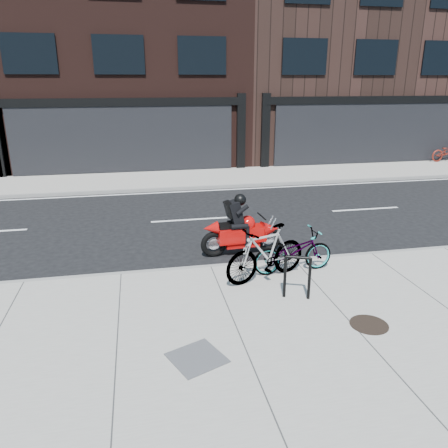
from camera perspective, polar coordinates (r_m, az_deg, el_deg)
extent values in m
plane|color=black|center=(11.85, -3.33, -2.34)|extent=(120.00, 120.00, 0.00)
cube|color=gray|center=(7.42, 2.34, -15.31)|extent=(60.00, 6.00, 0.13)
cube|color=gray|center=(19.25, -6.61, 5.85)|extent=(60.00, 3.50, 0.13)
cube|color=black|center=(25.69, -13.60, 24.70)|extent=(12.00, 10.00, 14.50)
cube|color=black|center=(28.05, 13.98, 22.04)|extent=(12.00, 10.00, 12.50)
cylinder|color=black|center=(8.57, 7.96, -6.86)|extent=(0.06, 0.06, 0.85)
cylinder|color=black|center=(8.57, 11.09, -7.03)|extent=(0.06, 0.06, 0.85)
cylinder|color=black|center=(8.40, 9.68, -4.33)|extent=(0.46, 0.22, 0.06)
imported|color=gray|center=(9.67, 9.00, -3.55)|extent=(1.87, 0.78, 0.96)
imported|color=gray|center=(9.22, 5.51, -3.77)|extent=(2.04, 1.18, 1.18)
torus|color=black|center=(11.17, 5.83, -1.97)|extent=(0.67, 0.18, 0.67)
torus|color=black|center=(10.77, -1.33, -2.65)|extent=(0.67, 0.18, 0.67)
cube|color=#AC0907|center=(10.87, 2.28, -1.32)|extent=(1.23, 0.46, 0.38)
cone|color=#AC0907|center=(11.09, 6.07, -0.68)|extent=(0.48, 0.47, 0.44)
sphere|color=#AC0907|center=(10.83, 3.06, 0.06)|extent=(0.40, 0.40, 0.40)
cube|color=black|center=(10.71, 0.75, -0.24)|extent=(0.57, 0.32, 0.12)
cylinder|color=silver|center=(10.97, -0.79, -2.35)|extent=(0.56, 0.13, 0.09)
cube|color=black|center=(10.65, 1.49, 1.57)|extent=(0.42, 0.39, 0.59)
cube|color=black|center=(10.58, 0.65, 1.93)|extent=(0.25, 0.32, 0.41)
sphere|color=black|center=(10.60, 2.13, 3.19)|extent=(0.29, 0.29, 0.29)
imported|color=maroon|center=(25.78, 27.20, 8.38)|extent=(1.90, 0.75, 0.98)
cylinder|color=black|center=(8.16, 18.41, -12.36)|extent=(0.70, 0.70, 0.02)
cube|color=#4E4E51|center=(6.98, -3.56, -17.05)|extent=(0.99, 0.99, 0.02)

